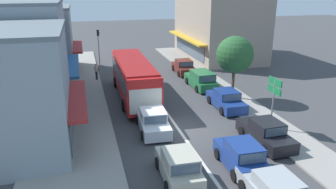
{
  "coord_description": "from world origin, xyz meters",
  "views": [
    {
      "loc": [
        -5.81,
        -18.87,
        9.14
      ],
      "look_at": [
        0.28,
        3.84,
        1.2
      ],
      "focal_mm": 35.0,
      "sensor_mm": 36.0,
      "label": 1
    }
  ],
  "objects": [
    {
      "name": "parked_sedan_kerb_second",
      "position": [
        4.68,
        2.93,
        0.66
      ],
      "size": [
        1.93,
        4.22,
        1.47
      ],
      "color": "navy",
      "rests_on": "ground"
    },
    {
      "name": "shopfront_mid_block",
      "position": [
        -10.18,
        9.07,
        3.98
      ],
      "size": [
        7.24,
        9.08,
        7.98
      ],
      "color": "#84939E",
      "rests_on": "ground"
    },
    {
      "name": "parked_wagon_kerb_third",
      "position": [
        4.7,
        8.46,
        0.75
      ],
      "size": [
        1.99,
        4.53,
        1.58
      ],
      "color": "#1E6638",
      "rests_on": "ground"
    },
    {
      "name": "ground_plane",
      "position": [
        0.0,
        0.0,
        0.0
      ],
      "size": [
        140.0,
        140.0,
        0.0
      ],
      "primitive_type": "plane",
      "color": "#3F3F42"
    },
    {
      "name": "hatchback_queue_gap_filler",
      "position": [
        -1.67,
        -5.47,
        0.71
      ],
      "size": [
        1.91,
        3.75,
        1.54
      ],
      "color": "#B7B29E",
      "rests_on": "ground"
    },
    {
      "name": "sidewalk_left",
      "position": [
        -6.8,
        6.0,
        0.07
      ],
      "size": [
        5.2,
        44.0,
        0.14
      ],
      "primitive_type": "cube",
      "color": "gray",
      "rests_on": "ground"
    },
    {
      "name": "sedan_behind_bus_mid",
      "position": [
        -1.67,
        0.36,
        0.66
      ],
      "size": [
        2.05,
        4.28,
        1.47
      ],
      "color": "silver",
      "rests_on": "ground"
    },
    {
      "name": "pedestrian_with_handbag_near",
      "position": [
        -4.54,
        13.23,
        1.07
      ],
      "size": [
        0.45,
        0.64,
        1.63
      ],
      "color": "#232838",
      "rests_on": "sidewalk_left"
    },
    {
      "name": "directional_road_sign",
      "position": [
        5.86,
        -1.5,
        2.7
      ],
      "size": [
        0.1,
        1.4,
        3.6
      ],
      "color": "gray",
      "rests_on": "ground"
    },
    {
      "name": "parked_sedan_kerb_rear",
      "position": [
        4.71,
        13.84,
        0.66
      ],
      "size": [
        2.02,
        4.26,
        1.47
      ],
      "color": "#561E19",
      "rests_on": "ground"
    },
    {
      "name": "traffic_light_downstreet",
      "position": [
        -3.81,
        19.75,
        2.85
      ],
      "size": [
        0.33,
        0.24,
        4.2
      ],
      "color": "gray",
      "rests_on": "ground"
    },
    {
      "name": "parked_sedan_kerb_front",
      "position": [
        4.48,
        -3.13,
        0.66
      ],
      "size": [
        2.01,
        4.26,
        1.47
      ],
      "color": "black",
      "rests_on": "ground"
    },
    {
      "name": "lane_centre_line",
      "position": [
        0.0,
        4.0,
        0.0
      ],
      "size": [
        0.2,
        28.0,
        0.01
      ],
      "primitive_type": "cube",
      "color": "silver",
      "rests_on": "ground"
    },
    {
      "name": "hatchback_queue_far_back",
      "position": [
        1.74,
        -5.36,
        0.71
      ],
      "size": [
        1.91,
        3.75,
        1.54
      ],
      "color": "navy",
      "rests_on": "ground"
    },
    {
      "name": "shopfront_far_end",
      "position": [
        -10.18,
        17.83,
        3.5
      ],
      "size": [
        8.13,
        7.77,
        7.01
      ],
      "color": "#84939E",
      "rests_on": "ground"
    },
    {
      "name": "shopfront_corner_near",
      "position": [
        -10.18,
        0.17,
        3.49
      ],
      "size": [
        7.96,
        7.95,
        6.98
      ],
      "color": "#84939E",
      "rests_on": "ground"
    },
    {
      "name": "street_tree_right",
      "position": [
        6.13,
        4.83,
        3.75
      ],
      "size": [
        3.01,
        3.01,
        5.26
      ],
      "color": "brown",
      "rests_on": "ground"
    },
    {
      "name": "kerb_right",
      "position": [
        6.2,
        6.0,
        0.06
      ],
      "size": [
        2.8,
        44.0,
        0.12
      ],
      "primitive_type": "cube",
      "color": "gray",
      "rests_on": "ground"
    },
    {
      "name": "building_right_far",
      "position": [
        11.48,
        20.69,
        4.78
      ],
      "size": [
        8.82,
        13.53,
        9.58
      ],
      "color": "gray",
      "rests_on": "ground"
    },
    {
      "name": "city_bus",
      "position": [
        -1.77,
        7.23,
        1.88
      ],
      "size": [
        2.85,
        10.89,
        3.23
      ],
      "color": "red",
      "rests_on": "ground"
    }
  ]
}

